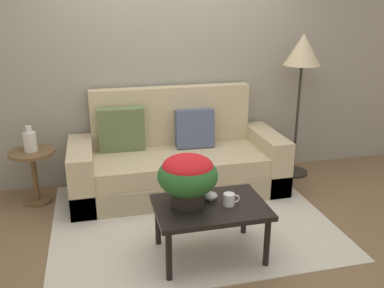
# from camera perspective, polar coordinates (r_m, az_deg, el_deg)

# --- Properties ---
(ground_plane) EXTENTS (14.00, 14.00, 0.00)m
(ground_plane) POSITION_cam_1_polar(r_m,az_deg,el_deg) (3.81, 0.34, -11.36)
(ground_plane) COLOR brown
(wall_back) EXTENTS (6.40, 0.12, 2.76)m
(wall_back) POSITION_cam_1_polar(r_m,az_deg,el_deg) (4.59, -3.63, 12.13)
(wall_back) COLOR gray
(wall_back) RESTS_ON ground
(area_rug) EXTENTS (2.47, 2.00, 0.01)m
(area_rug) POSITION_cam_1_polar(r_m,az_deg,el_deg) (3.94, -0.23, -10.16)
(area_rug) COLOR beige
(area_rug) RESTS_ON ground
(couch) EXTENTS (2.18, 0.86, 1.06)m
(couch) POSITION_cam_1_polar(r_m,az_deg,el_deg) (4.41, -2.16, -2.42)
(couch) COLOR tan
(couch) RESTS_ON ground
(coffee_table) EXTENTS (0.86, 0.60, 0.44)m
(coffee_table) POSITION_cam_1_polar(r_m,az_deg,el_deg) (3.27, 2.52, -9.11)
(coffee_table) COLOR black
(coffee_table) RESTS_ON ground
(side_table) EXTENTS (0.44, 0.44, 0.54)m
(side_table) POSITION_cam_1_polar(r_m,az_deg,el_deg) (4.40, -20.77, -2.94)
(side_table) COLOR brown
(side_table) RESTS_ON ground
(floor_lamp) EXTENTS (0.40, 0.40, 1.60)m
(floor_lamp) POSITION_cam_1_polar(r_m,az_deg,el_deg) (4.73, 14.78, 11.18)
(floor_lamp) COLOR #2D2823
(floor_lamp) RESTS_ON ground
(potted_plant) EXTENTS (0.45, 0.45, 0.40)m
(potted_plant) POSITION_cam_1_polar(r_m,az_deg,el_deg) (3.14, -0.59, -4.31)
(potted_plant) COLOR black
(potted_plant) RESTS_ON coffee_table
(coffee_mug) EXTENTS (0.13, 0.09, 0.10)m
(coffee_mug) POSITION_cam_1_polar(r_m,az_deg,el_deg) (3.23, 5.10, -7.52)
(coffee_mug) COLOR white
(coffee_mug) RESTS_ON coffee_table
(snack_bowl) EXTENTS (0.11, 0.11, 0.06)m
(snack_bowl) POSITION_cam_1_polar(r_m,az_deg,el_deg) (3.31, 2.51, -7.04)
(snack_bowl) COLOR silver
(snack_bowl) RESTS_ON coffee_table
(table_vase) EXTENTS (0.13, 0.13, 0.25)m
(table_vase) POSITION_cam_1_polar(r_m,az_deg,el_deg) (4.32, -21.19, 0.41)
(table_vase) COLOR silver
(table_vase) RESTS_ON side_table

